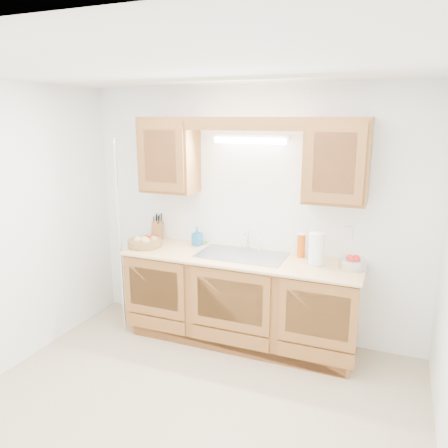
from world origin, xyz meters
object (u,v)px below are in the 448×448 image
at_px(knife_block, 157,230).
at_px(apple_bowl, 353,263).
at_px(fruit_basket, 145,242).
at_px(paper_towel, 316,249).

distance_m(knife_block, apple_bowl, 2.07).
bearing_deg(fruit_basket, paper_towel, 2.66).
distance_m(paper_towel, apple_bowl, 0.33).
xyz_separation_m(knife_block, paper_towel, (1.74, -0.18, 0.04)).
bearing_deg(paper_towel, apple_bowl, 2.44).
height_order(fruit_basket, apple_bowl, apple_bowl).
height_order(fruit_basket, knife_block, knife_block).
relative_size(fruit_basket, paper_towel, 1.12).
xyz_separation_m(paper_towel, apple_bowl, (0.32, 0.01, -0.09)).
distance_m(fruit_basket, paper_towel, 1.75).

